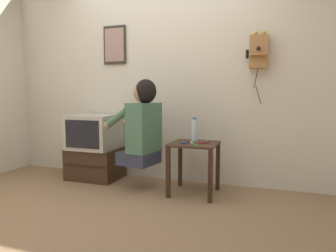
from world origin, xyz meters
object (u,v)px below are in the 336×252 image
object	(u,v)px
toothbrush	(194,144)
person	(142,124)
water_bottle	(194,130)
cell_phone_spare	(204,142)
television	(94,132)
wall_phone_antique	(259,51)
cell_phone_held	(185,143)
framed_picture	(115,45)

from	to	relation	value
toothbrush	person	bearing A→B (deg)	128.28
water_bottle	cell_phone_spare	bearing A→B (deg)	-33.51
cell_phone_spare	toothbrush	world-z (taller)	toothbrush
television	toothbrush	xyz separation A→B (m)	(1.34, -0.27, -0.04)
person	water_bottle	xyz separation A→B (m)	(0.54, 0.16, -0.06)
wall_phone_antique	cell_phone_held	distance (m)	1.25
toothbrush	cell_phone_spare	bearing A→B (deg)	19.24
wall_phone_antique	water_bottle	distance (m)	1.08
television	cell_phone_held	world-z (taller)	television
wall_phone_antique	cell_phone_spare	xyz separation A→B (m)	(-0.50, -0.35, -0.95)
framed_picture	toothbrush	distance (m)	1.71
toothbrush	framed_picture	bearing A→B (deg)	110.49
wall_phone_antique	water_bottle	bearing A→B (deg)	-157.22
cell_phone_spare	toothbrush	xyz separation A→B (m)	(-0.07, -0.14, 0.00)
water_bottle	framed_picture	bearing A→B (deg)	164.62
cell_phone_spare	cell_phone_held	bearing A→B (deg)	-133.22
wall_phone_antique	water_bottle	xyz separation A→B (m)	(-0.63, -0.26, -0.84)
television	cell_phone_held	distance (m)	1.25
cell_phone_held	wall_phone_antique	bearing A→B (deg)	32.59
person	cell_phone_spare	xyz separation A→B (m)	(0.67, 0.07, -0.18)
cell_phone_spare	wall_phone_antique	bearing A→B (deg)	56.76
cell_phone_held	water_bottle	world-z (taller)	water_bottle
wall_phone_antique	cell_phone_spare	distance (m)	1.13
framed_picture	water_bottle	xyz separation A→B (m)	(1.12, -0.31, -1.00)
framed_picture	cell_phone_held	world-z (taller)	framed_picture
cell_phone_spare	toothbrush	bearing A→B (deg)	-93.43
person	television	world-z (taller)	person
water_bottle	television	bearing A→B (deg)	177.88
toothbrush	cell_phone_held	bearing A→B (deg)	106.01
television	water_bottle	size ratio (longest dim) A/B	2.13
person	cell_phone_spare	bearing A→B (deg)	-72.77
water_bottle	cell_phone_held	bearing A→B (deg)	-108.87
person	wall_phone_antique	world-z (taller)	wall_phone_antique
person	framed_picture	world-z (taller)	framed_picture
wall_phone_antique	framed_picture	world-z (taller)	framed_picture
person	television	size ratio (longest dim) A/B	1.69
wall_phone_antique	toothbrush	world-z (taller)	wall_phone_antique
person	toothbrush	size ratio (longest dim) A/B	7.78
framed_picture	water_bottle	size ratio (longest dim) A/B	1.84
framed_picture	cell_phone_spare	world-z (taller)	framed_picture
person	cell_phone_held	xyz separation A→B (m)	(0.49, -0.01, -0.18)
toothbrush	television	bearing A→B (deg)	123.37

